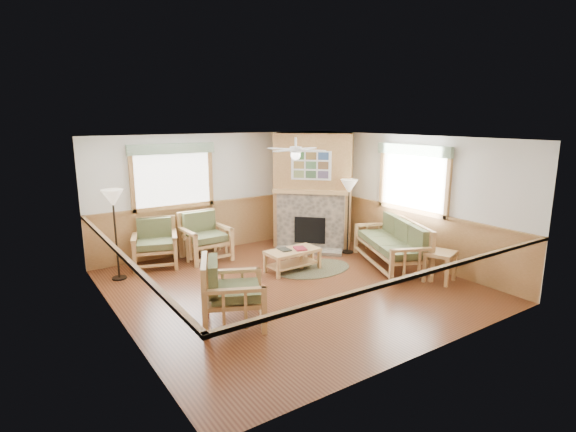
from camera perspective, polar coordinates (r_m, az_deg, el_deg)
floor at (r=8.42m, az=0.40°, el=-8.89°), size 6.00×6.00×0.01m
ceiling at (r=7.85m, az=0.43°, el=9.83°), size 6.00×6.00×0.01m
wall_back at (r=10.60m, az=-8.77°, el=3.02°), size 6.00×0.02×2.70m
wall_front at (r=5.88m, az=17.19°, el=-5.02°), size 6.00×0.02×2.70m
wall_left at (r=6.85m, az=-20.84°, el=-2.83°), size 0.02×6.00×2.70m
wall_right at (r=10.00m, az=14.78°, el=2.19°), size 0.02×6.00×2.70m
wainscot at (r=8.23m, az=0.41°, el=-5.29°), size 6.00×6.00×1.10m
fireplace at (r=10.84m, az=3.27°, el=3.36°), size 3.11×3.11×2.70m
window_back at (r=10.02m, az=-14.66°, el=9.02°), size 1.90×0.16×1.50m
window_right at (r=9.70m, az=15.90°, el=8.86°), size 0.16×1.90×1.50m
ceiling_fan at (r=8.27m, az=0.98°, el=9.69°), size 1.59×1.59×0.36m
sofa at (r=9.59m, az=12.88°, el=-3.41°), size 2.30×1.65×0.98m
armchair_back_left at (r=9.77m, az=-16.54°, el=-3.32°), size 1.10×1.10×0.98m
armchair_back_right at (r=9.96m, az=-10.46°, el=-2.57°), size 0.95×0.95×1.03m
armchair_left at (r=6.85m, az=-6.94°, el=-9.46°), size 1.21×1.21×1.02m
coffee_table at (r=9.15m, az=0.59°, el=-5.62°), size 1.11×0.58×0.44m
end_table_chairs at (r=10.10m, az=-11.82°, el=-3.84°), size 0.53×0.52×0.54m
end_table_sofa at (r=9.02m, az=18.70°, el=-6.09°), size 0.66×0.65×0.59m
footstool at (r=9.47m, az=1.55°, el=-5.19°), size 0.54×0.54×0.38m
braided_rug at (r=9.32m, az=3.35°, el=-6.69°), size 2.04×2.04×0.01m
floor_lamp_left at (r=9.11m, az=-21.03°, el=-2.26°), size 0.40×0.40×1.76m
floor_lamp_right at (r=10.28m, az=7.66°, el=-0.05°), size 0.45×0.45×1.71m
book_red at (r=9.12m, az=1.55°, el=-4.05°), size 0.30×0.35×0.03m
book_dark at (r=9.05m, az=-0.44°, el=-4.20°), size 0.21×0.28×0.03m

